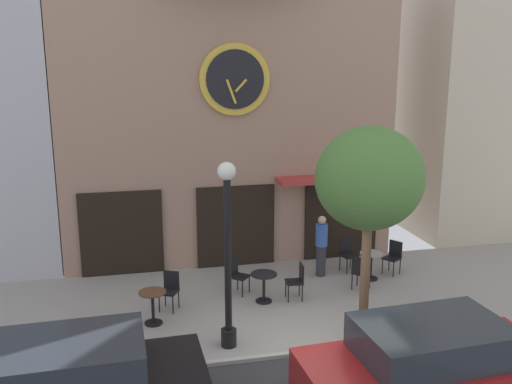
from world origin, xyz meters
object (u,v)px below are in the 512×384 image
cafe_chair_by_entrance (170,287)px  cafe_chair_right_end (347,252)px  cafe_chair_near_tree (297,279)px  cafe_chair_near_lamp (237,273)px  cafe_chair_outer (360,270)px  pedestrian_blue (321,245)px  parked_car_red (430,368)px  cafe_table_rightmost (153,303)px  cafe_table_center_left (264,283)px  street_tree (370,180)px  cafe_chair_mid_row (393,255)px  cafe_table_center (371,262)px  street_lamp (228,256)px

cafe_chair_by_entrance → cafe_chair_right_end: 5.15m
cafe_chair_near_tree → cafe_chair_near_lamp: bearing=153.3°
cafe_chair_by_entrance → cafe_chair_outer: bearing=0.5°
pedestrian_blue → cafe_chair_by_entrance: bearing=-163.7°
cafe_chair_by_entrance → parked_car_red: bearing=-51.1°
cafe_table_rightmost → cafe_chair_by_entrance: size_ratio=0.84×
cafe_table_center_left → cafe_chair_outer: cafe_chair_outer is taller
street_tree → cafe_chair_outer: bearing=68.8°
cafe_chair_mid_row → cafe_chair_outer: size_ratio=1.00×
cafe_table_rightmost → parked_car_red: 6.01m
cafe_table_rightmost → cafe_chair_outer: (5.18, 0.74, 0.04)m
street_tree → cafe_table_rightmost: bearing=161.6°
cafe_chair_near_tree → cafe_table_center_left: bearing=177.8°
cafe_table_center_left → cafe_chair_near_lamp: (-0.53, 0.65, 0.05)m
street_tree → cafe_chair_outer: (0.85, 2.18, -2.83)m
cafe_table_center → cafe_chair_near_lamp: (-3.63, -0.13, 0.05)m
cafe_chair_outer → parked_car_red: (-0.84, -4.90, 0.23)m
street_tree → parked_car_red: (0.01, -2.72, -2.60)m
cafe_chair_near_lamp → cafe_table_center: bearing=2.0°
cafe_table_rightmost → cafe_chair_mid_row: cafe_chair_mid_row is taller
street_tree → cafe_chair_mid_row: size_ratio=4.93×
cafe_chair_mid_row → cafe_chair_near_tree: (-3.04, -1.07, 0.00)m
cafe_chair_by_entrance → street_lamp: bearing=-63.1°
cafe_table_rightmost → cafe_chair_mid_row: bearing=14.1°
cafe_table_rightmost → cafe_chair_by_entrance: 0.82m
cafe_chair_right_end → cafe_chair_mid_row: bearing=-23.0°
street_tree → cafe_chair_mid_row: street_tree is taller
cafe_table_center → cafe_chair_by_entrance: size_ratio=0.81×
cafe_table_center → cafe_chair_right_end: cafe_chair_right_end is taller
cafe_table_rightmost → pedestrian_blue: 4.93m
cafe_table_center_left → street_lamp: bearing=-121.7°
cafe_table_center_left → cafe_chair_right_end: cafe_chair_right_end is taller
cafe_chair_near_lamp → cafe_chair_outer: 3.10m
cafe_table_center_left → cafe_chair_right_end: size_ratio=0.80×
cafe_chair_near_tree → cafe_chair_mid_row: bearing=19.4°
cafe_table_center_left → parked_car_red: parked_car_red is taller
cafe_table_rightmost → cafe_table_center: (5.75, 1.38, -0.01)m
cafe_table_center_left → cafe_chair_by_entrance: 2.23m
cafe_table_center → parked_car_red: (-1.41, -5.53, 0.28)m
street_lamp → cafe_chair_near_tree: (2.02, 1.90, -1.41)m
cafe_chair_by_entrance → cafe_chair_right_end: size_ratio=1.00×
street_tree → pedestrian_blue: bearing=86.5°
cafe_chair_outer → cafe_chair_near_tree: (-1.70, -0.18, 0.00)m
cafe_table_rightmost → parked_car_red: size_ratio=0.17×
street_lamp → cafe_chair_near_tree: street_lamp is taller
cafe_chair_near_tree → cafe_chair_right_end: (1.90, 1.55, 0.00)m
street_lamp → cafe_table_center_left: (1.19, 1.93, -1.46)m
street_tree → cafe_table_rightmost: 5.39m
street_tree → cafe_table_rightmost: size_ratio=5.86×
cafe_chair_outer → pedestrian_blue: 1.36m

